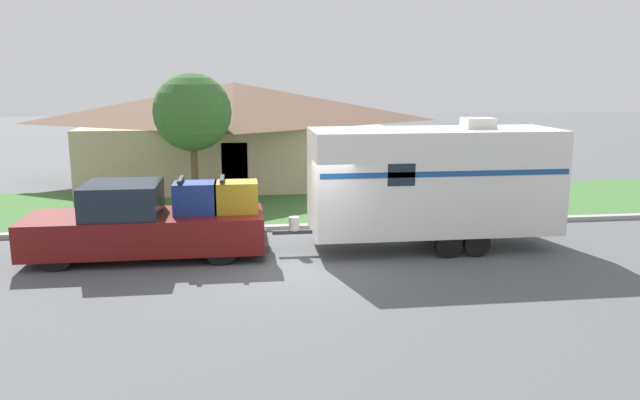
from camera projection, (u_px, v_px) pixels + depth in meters
The scene contains 8 objects.
ground_plane at pixel (304, 266), 15.46m from camera, with size 120.00×120.00×0.00m, color #515456.
curb_strip at pixel (291, 227), 19.09m from camera, with size 80.00×0.30×0.14m.
lawn_strip at pixel (283, 205), 22.65m from camera, with size 80.00×7.00×0.03m.
house_across_street at pixel (234, 130), 27.67m from camera, with size 13.12×8.57×4.33m.
pickup_truck at pixel (149, 223), 16.01m from camera, with size 6.10×2.08×2.06m.
travel_trailer at pixel (433, 180), 16.78m from camera, with size 7.65×2.31×3.52m.
mailbox at pixel (506, 187), 20.92m from camera, with size 0.48×0.20×1.23m.
tree_in_yard at pixel (192, 113), 21.55m from camera, with size 2.71×2.71×4.74m.
Camera 1 is at (-1.53, -14.76, 4.65)m, focal length 35.00 mm.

